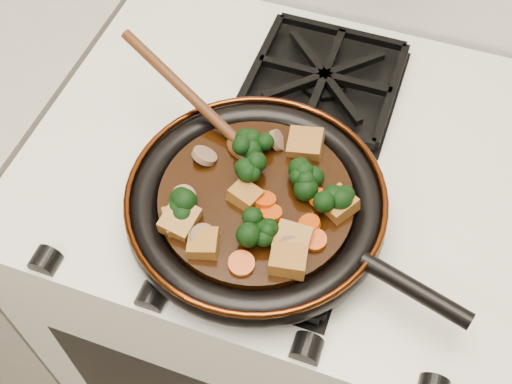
% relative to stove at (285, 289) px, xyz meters
% --- Properties ---
extents(stove, '(0.76, 0.60, 0.90)m').
position_rel_stove_xyz_m(stove, '(0.00, 0.00, 0.00)').
color(stove, silver).
rests_on(stove, ground).
extents(burner_grate_front, '(0.23, 0.23, 0.03)m').
position_rel_stove_xyz_m(burner_grate_front, '(0.00, -0.14, 0.46)').
color(burner_grate_front, black).
rests_on(burner_grate_front, stove).
extents(burner_grate_back, '(0.23, 0.23, 0.03)m').
position_rel_stove_xyz_m(burner_grate_back, '(0.00, 0.14, 0.46)').
color(burner_grate_back, black).
rests_on(burner_grate_back, stove).
extents(skillet, '(0.46, 0.34, 0.05)m').
position_rel_stove_xyz_m(skillet, '(-0.01, -0.13, 0.49)').
color(skillet, black).
rests_on(skillet, burner_grate_front).
extents(braising_sauce, '(0.25, 0.25, 0.02)m').
position_rel_stove_xyz_m(braising_sauce, '(-0.02, -0.13, 0.50)').
color(braising_sauce, black).
rests_on(braising_sauce, skillet).
extents(tofu_cube_0, '(0.04, 0.04, 0.03)m').
position_rel_stove_xyz_m(tofu_cube_0, '(0.05, -0.18, 0.52)').
color(tofu_cube_0, brown).
rests_on(tofu_cube_0, braising_sauce).
extents(tofu_cube_1, '(0.05, 0.05, 0.03)m').
position_rel_stove_xyz_m(tofu_cube_1, '(0.09, -0.11, 0.52)').
color(tofu_cube_1, brown).
rests_on(tofu_cube_1, braising_sauce).
extents(tofu_cube_2, '(0.05, 0.04, 0.03)m').
position_rel_stove_xyz_m(tofu_cube_2, '(-0.05, -0.22, 0.52)').
color(tofu_cube_2, brown).
rests_on(tofu_cube_2, braising_sauce).
extents(tofu_cube_3, '(0.05, 0.04, 0.03)m').
position_rel_stove_xyz_m(tofu_cube_3, '(-0.03, -0.14, 0.52)').
color(tofu_cube_3, brown).
rests_on(tofu_cube_3, braising_sauce).
extents(tofu_cube_4, '(0.05, 0.05, 0.03)m').
position_rel_stove_xyz_m(tofu_cube_4, '(0.05, -0.20, 0.52)').
color(tofu_cube_4, brown).
rests_on(tofu_cube_4, braising_sauce).
extents(tofu_cube_5, '(0.05, 0.05, 0.03)m').
position_rel_stove_xyz_m(tofu_cube_5, '(-0.09, -0.20, 0.52)').
color(tofu_cube_5, brown).
rests_on(tofu_cube_5, braising_sauce).
extents(tofu_cube_6, '(0.05, 0.05, 0.03)m').
position_rel_stove_xyz_m(tofu_cube_6, '(0.02, -0.03, 0.52)').
color(tofu_cube_6, brown).
rests_on(tofu_cube_6, braising_sauce).
extents(tofu_cube_7, '(0.05, 0.05, 0.02)m').
position_rel_stove_xyz_m(tofu_cube_7, '(-0.09, -0.20, 0.52)').
color(tofu_cube_7, brown).
rests_on(tofu_cube_7, braising_sauce).
extents(broccoli_floret_0, '(0.09, 0.09, 0.06)m').
position_rel_stove_xyz_m(broccoli_floret_0, '(-0.09, -0.18, 0.52)').
color(broccoli_floret_0, black).
rests_on(broccoli_floret_0, braising_sauce).
extents(broccoli_floret_1, '(0.06, 0.06, 0.07)m').
position_rel_stove_xyz_m(broccoli_floret_1, '(-0.03, -0.10, 0.52)').
color(broccoli_floret_1, black).
rests_on(broccoli_floret_1, braising_sauce).
extents(broccoli_floret_2, '(0.07, 0.07, 0.07)m').
position_rel_stove_xyz_m(broccoli_floret_2, '(0.01, -0.18, 0.52)').
color(broccoli_floret_2, black).
rests_on(broccoli_floret_2, braising_sauce).
extents(broccoli_floret_3, '(0.08, 0.08, 0.06)m').
position_rel_stove_xyz_m(broccoli_floret_3, '(0.04, -0.09, 0.52)').
color(broccoli_floret_3, black).
rests_on(broccoli_floret_3, braising_sauce).
extents(broccoli_floret_4, '(0.07, 0.08, 0.06)m').
position_rel_stove_xyz_m(broccoli_floret_4, '(0.08, -0.11, 0.52)').
color(broccoli_floret_4, black).
rests_on(broccoli_floret_4, braising_sauce).
extents(broccoli_floret_5, '(0.08, 0.08, 0.07)m').
position_rel_stove_xyz_m(broccoli_floret_5, '(-0.04, -0.06, 0.52)').
color(broccoli_floret_5, black).
rests_on(broccoli_floret_5, braising_sauce).
extents(carrot_coin_0, '(0.03, 0.03, 0.02)m').
position_rel_stove_xyz_m(carrot_coin_0, '(-0.00, -0.13, 0.51)').
color(carrot_coin_0, '#C03905').
rests_on(carrot_coin_0, braising_sauce).
extents(carrot_coin_1, '(0.03, 0.03, 0.02)m').
position_rel_stove_xyz_m(carrot_coin_1, '(0.06, -0.15, 0.51)').
color(carrot_coin_1, '#C03905').
rests_on(carrot_coin_1, braising_sauce).
extents(carrot_coin_2, '(0.03, 0.03, 0.01)m').
position_rel_stove_xyz_m(carrot_coin_2, '(0.01, -0.15, 0.51)').
color(carrot_coin_2, '#C03905').
rests_on(carrot_coin_2, braising_sauce).
extents(carrot_coin_3, '(0.03, 0.03, 0.01)m').
position_rel_stove_xyz_m(carrot_coin_3, '(0.07, -0.17, 0.51)').
color(carrot_coin_3, '#C03905').
rests_on(carrot_coin_3, braising_sauce).
extents(carrot_coin_4, '(0.03, 0.03, 0.02)m').
position_rel_stove_xyz_m(carrot_coin_4, '(0.06, -0.11, 0.51)').
color(carrot_coin_4, '#C03905').
rests_on(carrot_coin_4, braising_sauce).
extents(carrot_coin_5, '(0.03, 0.03, 0.01)m').
position_rel_stove_xyz_m(carrot_coin_5, '(-0.00, -0.23, 0.51)').
color(carrot_coin_5, '#C03905').
rests_on(carrot_coin_5, braising_sauce).
extents(mushroom_slice_0, '(0.05, 0.05, 0.02)m').
position_rel_stove_xyz_m(mushroom_slice_0, '(-0.10, -0.10, 0.52)').
color(mushroom_slice_0, brown).
rests_on(mushroom_slice_0, braising_sauce).
extents(mushroom_slice_1, '(0.04, 0.04, 0.02)m').
position_rel_stove_xyz_m(mushroom_slice_1, '(-0.10, -0.16, 0.52)').
color(mushroom_slice_1, brown).
rests_on(mushroom_slice_1, braising_sauce).
extents(mushroom_slice_2, '(0.05, 0.05, 0.03)m').
position_rel_stove_xyz_m(mushroom_slice_2, '(0.05, -0.19, 0.52)').
color(mushroom_slice_2, brown).
rests_on(mushroom_slice_2, braising_sauce).
extents(mushroom_slice_3, '(0.04, 0.04, 0.03)m').
position_rel_stove_xyz_m(mushroom_slice_3, '(-0.05, -0.21, 0.52)').
color(mushroom_slice_3, brown).
rests_on(mushroom_slice_3, braising_sauce).
extents(mushroom_slice_4, '(0.03, 0.04, 0.03)m').
position_rel_stove_xyz_m(mushroom_slice_4, '(-0.02, -0.04, 0.52)').
color(mushroom_slice_4, brown).
rests_on(mushroom_slice_4, braising_sauce).
extents(wooden_spoon, '(0.15, 0.08, 0.23)m').
position_rel_stove_xyz_m(wooden_spoon, '(-0.11, -0.04, 0.53)').
color(wooden_spoon, '#44230E').
rests_on(wooden_spoon, braising_sauce).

